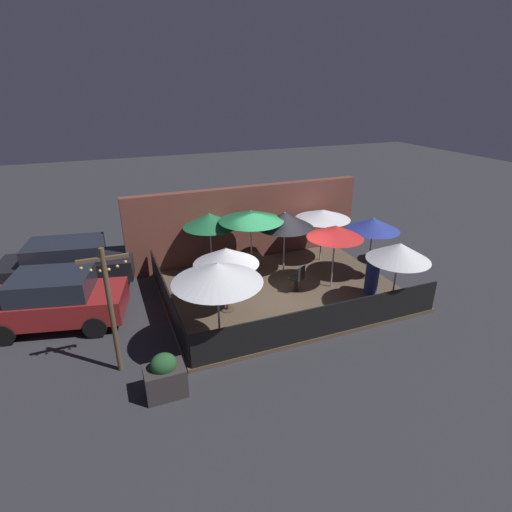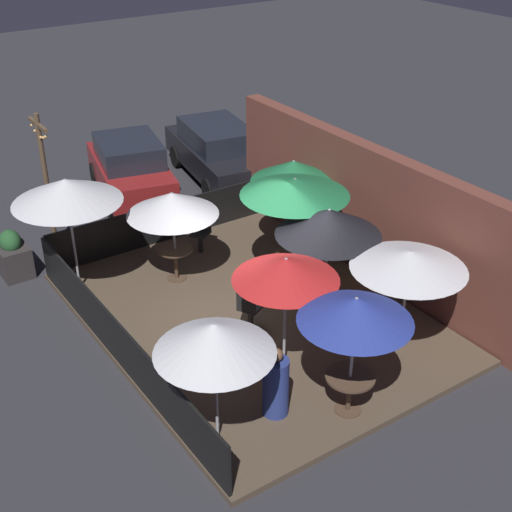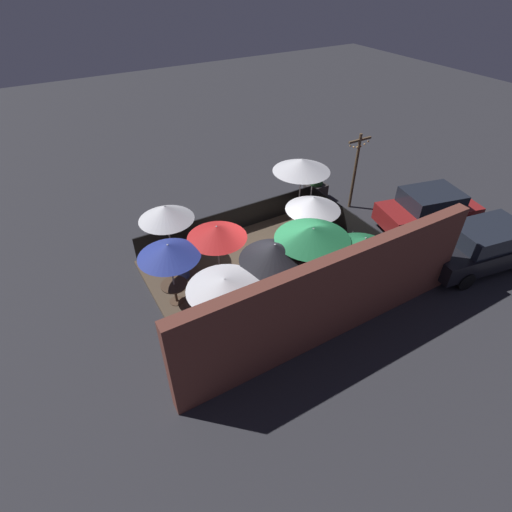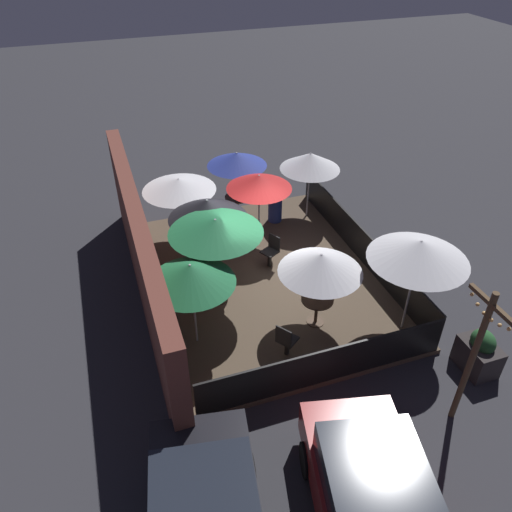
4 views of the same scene
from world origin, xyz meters
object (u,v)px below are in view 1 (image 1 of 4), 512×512
at_px(patron_0, 372,277).
at_px(parked_car_0, 55,299).
at_px(patio_umbrella_1, 373,224).
at_px(patio_umbrella_8, 210,220).
at_px(dining_table_1, 369,263).
at_px(planter_box, 165,377).
at_px(patio_umbrella_3, 335,232).
at_px(patio_umbrella_4, 285,220).
at_px(light_post, 110,305).
at_px(patio_umbrella_7, 323,214).
at_px(dining_table_0, 227,293).
at_px(patio_umbrella_5, 217,273).
at_px(parked_car_1, 67,263).
at_px(patio_chair_1, 193,284).
at_px(patio_umbrella_0, 226,256).
at_px(patio_umbrella_2, 251,216).
at_px(dining_table_2, 251,260).
at_px(patio_chair_0, 298,278).
at_px(patio_umbrella_6, 399,252).

bearing_deg(patron_0, parked_car_0, 53.70).
bearing_deg(patio_umbrella_1, patio_umbrella_8, 152.95).
bearing_deg(dining_table_1, planter_box, -158.11).
bearing_deg(patio_umbrella_3, patio_umbrella_4, 119.57).
bearing_deg(dining_table_1, patio_umbrella_3, -174.43).
distance_m(patio_umbrella_4, light_post, 6.95).
height_order(patio_umbrella_7, dining_table_0, patio_umbrella_7).
distance_m(patio_umbrella_5, patio_umbrella_8, 4.91).
xyz_separation_m(patio_umbrella_5, patio_umbrella_8, (1.15, 4.77, -0.28)).
bearing_deg(patio_umbrella_4, patron_0, -53.24).
xyz_separation_m(dining_table_0, light_post, (-3.27, -1.54, 1.14)).
bearing_deg(parked_car_1, patio_chair_1, -26.42).
xyz_separation_m(patio_umbrella_0, light_post, (-3.27, -1.54, -0.08)).
distance_m(patio_umbrella_7, parked_car_0, 9.42).
bearing_deg(patio_umbrella_2, dining_table_2, -90.00).
xyz_separation_m(patio_umbrella_8, dining_table_0, (-0.33, -2.87, -1.39)).
height_order(patio_umbrella_3, patio_umbrella_4, patio_umbrella_4).
bearing_deg(patio_chair_0, light_post, 78.36).
relative_size(patio_umbrella_4, parked_car_0, 0.55).
relative_size(patio_umbrella_3, patio_umbrella_5, 0.88).
xyz_separation_m(patio_umbrella_4, patio_chair_1, (-3.56, -0.78, -1.48)).
distance_m(patio_umbrella_4, patio_chair_1, 3.93).
bearing_deg(light_post, patio_umbrella_8, 50.72).
relative_size(patio_umbrella_4, patron_0, 1.76).
bearing_deg(patio_umbrella_5, patron_0, 12.03).
distance_m(planter_box, light_post, 2.05).
height_order(dining_table_2, planter_box, planter_box).
distance_m(patio_umbrella_1, patio_chair_0, 3.19).
distance_m(dining_table_2, planter_box, 6.19).
bearing_deg(dining_table_1, patio_umbrella_0, -176.73).
bearing_deg(patio_umbrella_6, patio_umbrella_2, 129.43).
bearing_deg(patio_umbrella_1, dining_table_0, -176.73).
height_order(patio_umbrella_6, dining_table_0, patio_umbrella_6).
xyz_separation_m(patio_umbrella_8, parked_car_1, (-4.83, 0.94, -1.24)).
xyz_separation_m(patio_umbrella_5, patio_chair_1, (0.04, 3.00, -1.75)).
height_order(patio_umbrella_2, light_post, light_post).
distance_m(patio_umbrella_3, dining_table_0, 4.01).
bearing_deg(parked_car_0, patio_umbrella_2, 20.08).
height_order(dining_table_0, patio_chair_0, patio_chair_0).
relative_size(patio_umbrella_5, patio_umbrella_8, 1.13).
bearing_deg(patio_umbrella_4, patio_umbrella_0, -145.98).
xyz_separation_m(patio_umbrella_2, patio_umbrella_6, (3.12, -3.79, -0.34)).
xyz_separation_m(patio_umbrella_7, light_post, (-7.82, -3.79, -0.16)).
distance_m(dining_table_2, patio_chair_0, 2.01).
relative_size(patio_umbrella_2, patio_umbrella_7, 1.16).
xyz_separation_m(patio_umbrella_0, patio_umbrella_8, (0.33, 2.87, 0.18)).
distance_m(patio_umbrella_1, parked_car_1, 10.52).
height_order(patio_umbrella_8, parked_car_0, patio_umbrella_8).
xyz_separation_m(patio_umbrella_1, patio_umbrella_2, (-3.80, 1.68, 0.25)).
height_order(patio_umbrella_2, dining_table_0, patio_umbrella_2).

